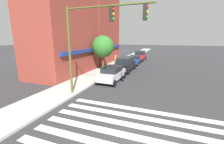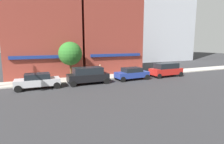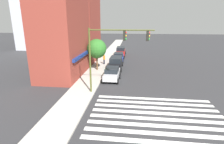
% 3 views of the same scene
% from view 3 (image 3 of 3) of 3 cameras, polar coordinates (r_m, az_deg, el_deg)
% --- Properties ---
extents(ground_plane, '(200.00, 200.00, 0.00)m').
position_cam_3_polar(ground_plane, '(15.10, 14.35, -13.74)').
color(ground_plane, '#2D2D30').
extents(sidewalk_left, '(120.00, 3.00, 0.15)m').
position_cam_3_polar(sidewalk_left, '(15.84, -14.24, -11.93)').
color(sidewalk_left, '#B2ADA3').
rests_on(sidewalk_left, ground_plane).
extents(crosswalk_stripes, '(7.06, 10.80, 0.01)m').
position_cam_3_polar(crosswalk_stripes, '(15.10, 14.35, -13.73)').
color(crosswalk_stripes, silver).
rests_on(crosswalk_stripes, ground_plane).
extents(storefront_row, '(19.53, 5.30, 15.02)m').
position_cam_3_polar(storefront_row, '(29.97, -11.96, 14.95)').
color(storefront_row, maroon).
rests_on(storefront_row, ground_plane).
extents(traffic_signal, '(0.32, 6.38, 6.82)m').
position_cam_3_polar(traffic_signal, '(17.37, -0.00, 8.16)').
color(traffic_signal, '#474C1E').
rests_on(traffic_signal, ground_plane).
extents(sedan_silver, '(4.42, 2.02, 1.59)m').
position_cam_3_polar(sedan_silver, '(23.05, -0.00, -0.38)').
color(sedan_silver, '#B7B7BC').
rests_on(sedan_silver, ground_plane).
extents(suv_black, '(4.71, 2.12, 1.94)m').
position_cam_3_polar(suv_black, '(28.23, 1.27, 3.11)').
color(suv_black, black).
rests_on(suv_black, ground_plane).
extents(sedan_blue, '(4.45, 2.02, 1.59)m').
position_cam_3_polar(sedan_blue, '(34.03, 2.21, 5.03)').
color(sedan_blue, navy).
rests_on(sedan_blue, ground_plane).
extents(suv_red, '(4.73, 2.12, 1.94)m').
position_cam_3_polar(suv_red, '(39.54, 2.86, 6.86)').
color(suv_red, '#B21E19').
rests_on(suv_red, ground_plane).
extents(pedestrian_orange_vest, '(0.32, 0.32, 1.77)m').
position_cam_3_polar(pedestrian_orange_vest, '(30.77, -2.60, 4.27)').
color(pedestrian_orange_vest, '#23232D').
rests_on(pedestrian_orange_vest, sidewalk_left).
extents(street_tree, '(2.95, 2.95, 4.76)m').
position_cam_3_polar(street_tree, '(26.79, -5.01, 7.57)').
color(street_tree, brown).
rests_on(street_tree, sidewalk_left).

